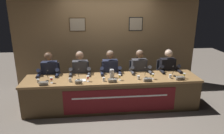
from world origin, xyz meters
The scene contains 35 objects.
ground_plane centered at (0.00, 0.00, 0.00)m, with size 12.00×12.00×0.00m, color #70665B.
wall_back_panelled centered at (0.00, 1.44, 1.30)m, with size 5.11×0.14×2.60m.
conference_table centered at (0.00, -0.12, 0.50)m, with size 3.91×0.80×0.72m.
chair_far_left centered at (-1.45, 0.58, 0.45)m, with size 0.44×0.44×0.91m.
panelist_far_left centered at (-1.45, 0.38, 0.72)m, with size 0.51×0.48×1.24m.
nameplate_far_left centered at (-1.43, -0.31, 0.76)m, with size 0.19×0.06×0.08m.
juice_glass_far_left centered at (-1.29, -0.20, 0.81)m, with size 0.06×0.06×0.12m.
water_cup_far_left centered at (-1.57, -0.16, 0.76)m, with size 0.06×0.06×0.08m.
microphone_far_left centered at (-1.40, -0.05, 0.80)m, with size 0.06×0.17×0.22m.
chair_left centered at (-0.72, 0.58, 0.45)m, with size 0.44×0.44×0.91m.
panelist_left centered at (-0.72, 0.38, 0.72)m, with size 0.51×0.48×1.24m.
nameplate_left centered at (-0.73, -0.30, 0.76)m, with size 0.16×0.06×0.08m.
juice_glass_left centered at (-0.53, -0.18, 0.81)m, with size 0.06×0.06×0.12m.
water_cup_left centered at (-0.91, -0.16, 0.76)m, with size 0.06×0.06×0.08m.
microphone_left centered at (-0.74, -0.05, 0.80)m, with size 0.06×0.17×0.22m.
chair_center centered at (0.00, 0.58, 0.45)m, with size 0.44×0.44×0.91m.
panelist_center centered at (0.00, 0.38, 0.72)m, with size 0.51×0.48×1.24m.
nameplate_center centered at (-0.02, -0.29, 0.76)m, with size 0.19×0.06×0.08m.
juice_glass_center centered at (0.15, -0.17, 0.81)m, with size 0.06×0.06×0.12m.
water_cup_center centered at (-0.20, -0.20, 0.76)m, with size 0.06×0.06×0.08m.
microphone_center centered at (-0.03, -0.04, 0.80)m, with size 0.06×0.17×0.22m.
chair_right centered at (0.72, 0.58, 0.45)m, with size 0.44×0.44×0.91m.
panelist_right centered at (0.72, 0.38, 0.72)m, with size 0.51×0.48×1.24m.
nameplate_right centered at (0.74, -0.31, 0.76)m, with size 0.18×0.06×0.08m.
juice_glass_right centered at (0.88, -0.18, 0.81)m, with size 0.06×0.06×0.12m.
water_cup_right centered at (0.57, -0.17, 0.76)m, with size 0.06×0.06×0.08m.
microphone_right centered at (0.75, -0.07, 0.80)m, with size 0.06×0.17×0.22m.
chair_far_right centered at (1.45, 0.58, 0.45)m, with size 0.44×0.44×0.91m.
panelist_far_right centered at (1.45, 0.38, 0.72)m, with size 0.51×0.48×1.24m.
nameplate_far_right centered at (1.47, -0.29, 0.76)m, with size 0.20×0.06×0.08m.
juice_glass_far_right centered at (1.58, -0.21, 0.81)m, with size 0.06×0.06×0.12m.
water_cup_far_right centered at (1.29, -0.16, 0.76)m, with size 0.06×0.06×0.08m.
microphone_far_right centered at (1.43, -0.02, 0.80)m, with size 0.06×0.17×0.22m.
water_pitcher_central centered at (0.00, 0.01, 0.82)m, with size 0.15×0.10×0.21m.
document_stack_left centered at (-0.69, -0.13, 0.73)m, with size 0.22×0.17×0.01m.
Camera 1 is at (-0.44, -4.36, 2.33)m, focal length 33.33 mm.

